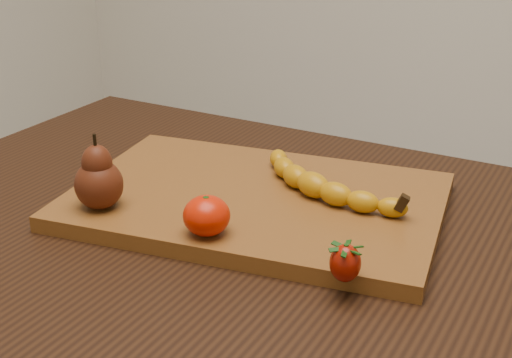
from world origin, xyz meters
The scene contains 6 objects.
table centered at (0.00, 0.00, 0.66)m, with size 1.00×0.70×0.76m.
cutting_board centered at (-0.02, 0.06, 0.77)m, with size 0.45×0.30×0.02m, color brown.
banana centered at (0.04, 0.08, 0.80)m, with size 0.20×0.05×0.03m, color #C28709, non-canonical shape.
pear centered at (-0.17, -0.07, 0.82)m, with size 0.06×0.06×0.09m, color #4F1E0C, non-canonical shape.
mandarin centered at (-0.02, -0.06, 0.80)m, with size 0.05×0.05×0.04m, color red.
strawberry centered at (0.15, -0.08, 0.80)m, with size 0.03×0.03×0.04m, color #951204, non-canonical shape.
Camera 1 is at (0.36, -0.65, 1.15)m, focal length 50.00 mm.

